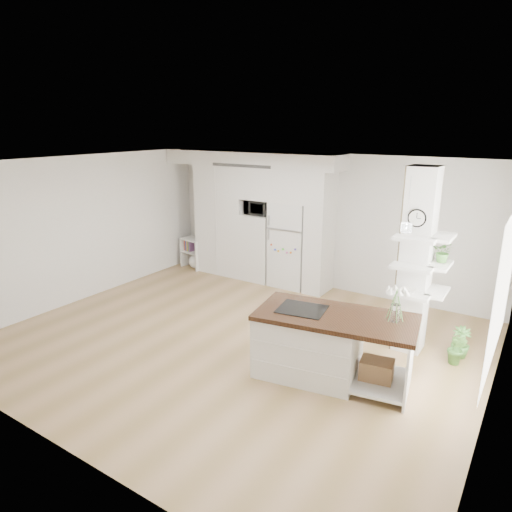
% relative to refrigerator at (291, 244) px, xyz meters
% --- Properties ---
extents(floor, '(7.00, 6.00, 0.01)m').
position_rel_refrigerator_xyz_m(floor, '(0.53, -2.68, -0.88)').
color(floor, tan).
rests_on(floor, ground).
extents(room, '(7.04, 6.04, 2.72)m').
position_rel_refrigerator_xyz_m(room, '(0.53, -2.68, 0.98)').
color(room, white).
rests_on(room, ground).
extents(cabinet_wall, '(4.00, 0.71, 2.70)m').
position_rel_refrigerator_xyz_m(cabinet_wall, '(-0.92, -0.01, 0.63)').
color(cabinet_wall, white).
rests_on(cabinet_wall, floor).
extents(refrigerator, '(0.78, 0.69, 1.75)m').
position_rel_refrigerator_xyz_m(refrigerator, '(0.00, 0.00, 0.00)').
color(refrigerator, white).
rests_on(refrigerator, floor).
extents(column, '(0.69, 0.90, 2.70)m').
position_rel_refrigerator_xyz_m(column, '(2.90, -1.55, 0.48)').
color(column, silver).
rests_on(column, floor).
extents(window, '(0.00, 2.40, 2.40)m').
position_rel_refrigerator_xyz_m(window, '(4.00, -2.38, 0.62)').
color(window, white).
rests_on(window, room).
extents(pendant_light, '(0.12, 0.12, 0.10)m').
position_rel_refrigerator_xyz_m(pendant_light, '(2.23, -2.53, 1.24)').
color(pendant_light, white).
rests_on(pendant_light, room).
extents(kitchen_island, '(2.14, 1.28, 1.48)m').
position_rel_refrigerator_xyz_m(kitchen_island, '(2.00, -2.93, -0.40)').
color(kitchen_island, white).
rests_on(kitchen_island, floor).
extents(bookshelf, '(0.64, 0.44, 0.70)m').
position_rel_refrigerator_xyz_m(bookshelf, '(-2.45, -0.19, -0.57)').
color(bookshelf, white).
rests_on(bookshelf, floor).
extents(floor_plant_a, '(0.32, 0.30, 0.48)m').
position_rel_refrigerator_xyz_m(floor_plant_a, '(3.52, -1.63, -0.64)').
color(floor_plant_a, '#437D32').
rests_on(floor_plant_a, floor).
extents(floor_plant_b, '(0.34, 0.34, 0.46)m').
position_rel_refrigerator_xyz_m(floor_plant_b, '(3.52, -1.36, -0.65)').
color(floor_plant_b, '#437D32').
rests_on(floor_plant_b, floor).
extents(microwave, '(0.54, 0.37, 0.30)m').
position_rel_refrigerator_xyz_m(microwave, '(-0.75, -0.06, 0.69)').
color(microwave, '#2D2D2D').
rests_on(microwave, cabinet_wall).
extents(shelf_plant, '(0.27, 0.23, 0.30)m').
position_rel_refrigerator_xyz_m(shelf_plant, '(3.15, -1.38, 0.65)').
color(shelf_plant, '#437D32').
rests_on(shelf_plant, column).
extents(decor_bowl, '(0.22, 0.22, 0.05)m').
position_rel_refrigerator_xyz_m(decor_bowl, '(2.82, -1.78, 0.13)').
color(decor_bowl, white).
rests_on(decor_bowl, column).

